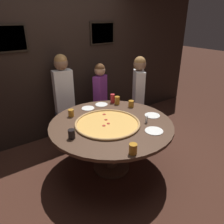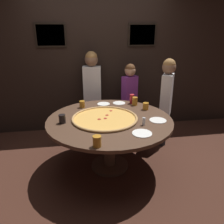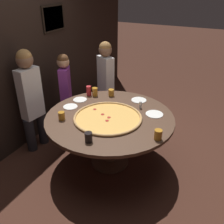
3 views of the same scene
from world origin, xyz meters
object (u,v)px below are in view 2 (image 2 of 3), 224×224
object	(u,v)px
drink_cup_far_right	(132,99)
giant_pizza	(105,118)
dining_table	(110,127)
drink_cup_centre_back	(146,106)
diner_far_right	(166,97)
white_plate_far_back	(104,104)
drink_cup_by_shaker	(135,101)
diner_side_left	(129,95)
drink_cup_far_left	(97,141)
condiment_shaker	(144,121)
white_plate_near_front	(142,133)
white_plate_left_side	(158,120)
white_plate_beside_cup	(119,103)
drink_cup_near_right	(62,119)
drink_cup_beside_pizza	(82,104)
diner_side_right	(92,89)

from	to	relation	value
drink_cup_far_right	giant_pizza	bearing A→B (deg)	-131.14
dining_table	drink_cup_centre_back	bearing A→B (deg)	24.64
diner_far_right	white_plate_far_back	bearing A→B (deg)	-60.24
drink_cup_by_shaker	diner_side_left	bearing A→B (deg)	84.77
drink_cup_far_left	condiment_shaker	bearing A→B (deg)	35.34
drink_cup_far_right	white_plate_near_front	size ratio (longest dim) A/B	0.65
white_plate_left_side	diner_side_left	distance (m)	1.23
dining_table	diner_side_left	bearing A→B (deg)	63.99
dining_table	white_plate_near_front	distance (m)	0.59
drink_cup_far_right	white_plate_near_front	xyz separation A→B (m)	(-0.14, -1.07, -0.07)
dining_table	drink_cup_by_shaker	world-z (taller)	drink_cup_by_shaker
white_plate_far_back	diner_side_left	world-z (taller)	diner_side_left
white_plate_beside_cup	diner_side_left	world-z (taller)	diner_side_left
white_plate_left_side	diner_far_right	distance (m)	0.87
drink_cup_centre_back	drink_cup_far_left	bearing A→B (deg)	-129.62
drink_cup_centre_back	white_plate_beside_cup	xyz separation A→B (m)	(-0.33, 0.34, -0.05)
drink_cup_near_right	diner_side_left	bearing A→B (deg)	44.73
drink_cup_near_right	condiment_shaker	world-z (taller)	drink_cup_near_right
drink_cup_far_right	diner_side_left	bearing A→B (deg)	81.02
dining_table	drink_cup_far_left	xyz separation A→B (m)	(-0.23, -0.71, 0.18)
giant_pizza	diner_far_right	world-z (taller)	diner_far_right
white_plate_near_front	diner_far_right	distance (m)	1.31
drink_cup_by_shaker	drink_cup_far_left	world-z (taller)	drink_cup_by_shaker
drink_cup_far_left	drink_cup_beside_pizza	world-z (taller)	drink_cup_far_left
drink_cup_centre_back	white_plate_beside_cup	distance (m)	0.48
diner_far_right	drink_cup_centre_back	bearing A→B (deg)	-23.49
white_plate_beside_cup	white_plate_far_back	distance (m)	0.25
drink_cup_by_shaker	diner_side_left	size ratio (longest dim) A/B	0.10
drink_cup_near_right	white_plate_beside_cup	distance (m)	1.07
condiment_shaker	diner_side_right	world-z (taller)	diner_side_right
drink_cup_by_shaker	drink_cup_beside_pizza	xyz separation A→B (m)	(-0.81, 0.01, -0.01)
white_plate_far_back	drink_cup_far_left	bearing A→B (deg)	-99.64
giant_pizza	drink_cup_centre_back	world-z (taller)	drink_cup_centre_back
drink_cup_far_right	diner_far_right	bearing A→B (deg)	1.98
drink_cup_by_shaker	drink_cup_near_right	world-z (taller)	drink_cup_by_shaker
drink_cup_beside_pizza	diner_side_left	world-z (taller)	diner_side_left
drink_cup_near_right	diner_side_right	size ratio (longest dim) A/B	0.07
drink_cup_far_left	white_plate_left_side	distance (m)	1.00
drink_cup_near_right	white_plate_far_back	distance (m)	0.89
dining_table	drink_cup_far_left	size ratio (longest dim) A/B	14.31
dining_table	drink_cup_far_right	bearing A→B (deg)	52.45
white_plate_near_front	diner_side_left	size ratio (longest dim) A/B	0.17
dining_table	drink_cup_near_right	bearing A→B (deg)	-175.08
giant_pizza	drink_cup_centre_back	size ratio (longest dim) A/B	8.46
drink_cup_centre_back	diner_far_right	xyz separation A→B (m)	(0.45, 0.33, 0.02)
drink_cup_centre_back	diner_side_right	world-z (taller)	diner_side_right
drink_cup_far_right	white_plate_left_side	xyz separation A→B (m)	(0.16, -0.74, -0.07)
drink_cup_far_right	diner_side_right	distance (m)	0.84
white_plate_left_side	condiment_shaker	distance (m)	0.25
drink_cup_beside_pizza	drink_cup_by_shaker	bearing A→B (deg)	-0.91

